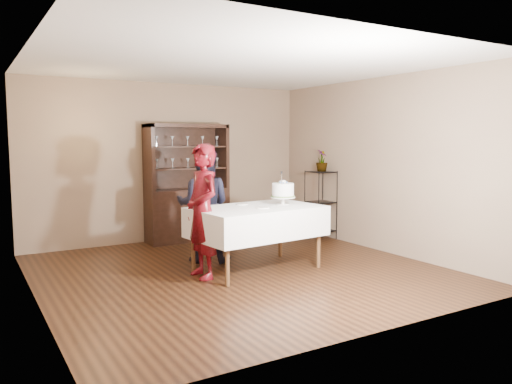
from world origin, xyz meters
TOP-DOWN VIEW (x-y plane):
  - floor at (0.00, 0.00)m, footprint 5.00×5.00m
  - ceiling at (0.00, 0.00)m, footprint 5.00×5.00m
  - back_wall at (0.00, 2.50)m, footprint 5.00×0.02m
  - wall_left at (-2.50, 0.00)m, footprint 0.02×5.00m
  - wall_right at (2.50, 0.00)m, footprint 0.02×5.00m
  - china_hutch at (0.20, 2.25)m, footprint 1.40×0.48m
  - plant_etagere at (2.28, 1.20)m, footprint 0.42×0.42m
  - cake_table at (0.23, -0.05)m, footprint 1.79×1.20m
  - woman at (-0.55, -0.02)m, footprint 0.42×0.63m
  - man at (-0.18, 0.74)m, footprint 1.00×0.95m
  - cake at (0.66, -0.03)m, footprint 0.35×0.35m
  - plate_near at (0.22, -0.21)m, footprint 0.22×0.22m
  - plate_far at (0.16, 0.25)m, footprint 0.18×0.18m
  - potted_plant at (2.27, 1.17)m, footprint 0.30×0.30m

SIDE VIEW (x-z plane):
  - floor at x=0.00m, z-range 0.00..0.00m
  - plant_etagere at x=2.28m, z-range 0.05..1.25m
  - cake_table at x=0.23m, z-range 0.23..1.08m
  - china_hutch at x=0.20m, z-range -0.34..1.66m
  - man at x=-0.18m, z-range 0.00..1.62m
  - woman at x=-0.55m, z-range 0.00..1.69m
  - plate_near at x=0.22m, z-range 0.85..0.87m
  - plate_far at x=0.16m, z-range 0.85..0.87m
  - cake at x=0.66m, z-range 0.81..1.27m
  - back_wall at x=0.00m, z-range 0.00..2.70m
  - wall_left at x=-2.50m, z-range 0.00..2.70m
  - wall_right at x=2.50m, z-range 0.00..2.70m
  - potted_plant at x=2.27m, z-range 1.19..1.57m
  - ceiling at x=0.00m, z-range 2.70..2.70m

